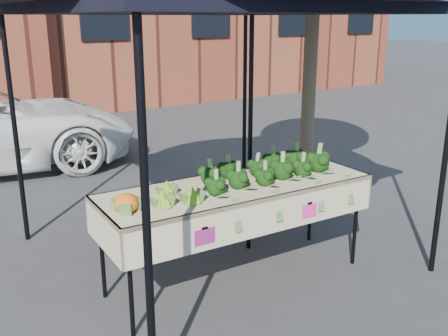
% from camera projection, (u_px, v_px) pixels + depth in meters
% --- Properties ---
extents(ground, '(90.00, 90.00, 0.00)m').
position_uv_depth(ground, '(227.00, 283.00, 4.53)').
color(ground, '#303033').
extents(table, '(2.45, 0.96, 0.90)m').
position_uv_depth(table, '(237.00, 233.00, 4.48)').
color(table, beige).
rests_on(table, ground).
extents(canopy, '(3.16, 3.16, 2.74)m').
position_uv_depth(canopy, '(215.00, 119.00, 4.71)').
color(canopy, black).
rests_on(canopy, ground).
extents(broccoli_heap, '(1.35, 0.55, 0.23)m').
position_uv_depth(broccoli_heap, '(261.00, 166.00, 4.49)').
color(broccoli_heap, black).
rests_on(broccoli_heap, table).
extents(romanesco_cluster, '(0.41, 0.45, 0.18)m').
position_uv_depth(romanesco_cluster, '(170.00, 190.00, 3.95)').
color(romanesco_cluster, '#89A729').
rests_on(romanesco_cluster, table).
extents(cauliflower_pair, '(0.18, 0.18, 0.16)m').
position_uv_depth(cauliflower_pair, '(126.00, 202.00, 3.71)').
color(cauliflower_pair, orange).
rests_on(cauliflower_pair, table).
extents(street_tree, '(2.19, 2.19, 4.31)m').
position_uv_depth(street_tree, '(312.00, 29.00, 5.35)').
color(street_tree, '#1E4C14').
rests_on(street_tree, ground).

